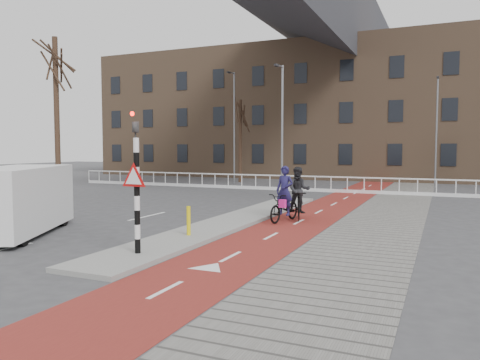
% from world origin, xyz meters
% --- Properties ---
extents(ground, '(120.00, 120.00, 0.00)m').
position_xyz_m(ground, '(0.00, 0.00, 0.00)').
color(ground, '#38383A').
rests_on(ground, ground).
extents(bike_lane, '(2.50, 60.00, 0.01)m').
position_xyz_m(bike_lane, '(1.50, 10.00, 0.01)').
color(bike_lane, maroon).
rests_on(bike_lane, ground).
extents(sidewalk, '(3.00, 60.00, 0.01)m').
position_xyz_m(sidewalk, '(4.30, 10.00, 0.01)').
color(sidewalk, slate).
rests_on(sidewalk, ground).
extents(curb_island, '(1.80, 16.00, 0.12)m').
position_xyz_m(curb_island, '(-0.70, 4.00, 0.06)').
color(curb_island, gray).
rests_on(curb_island, ground).
extents(traffic_signal, '(0.80, 0.80, 3.68)m').
position_xyz_m(traffic_signal, '(-0.60, -2.02, 1.99)').
color(traffic_signal, black).
rests_on(traffic_signal, curb_island).
extents(bollard, '(0.12, 0.12, 0.88)m').
position_xyz_m(bollard, '(-0.63, 0.60, 0.56)').
color(bollard, yellow).
rests_on(bollard, curb_island).
extents(cyclist_near, '(1.05, 2.10, 2.07)m').
position_xyz_m(cyclist_near, '(0.98, 4.91, 0.70)').
color(cyclist_near, black).
rests_on(cyclist_near, bike_lane).
extents(cyclist_far, '(1.07, 1.95, 2.01)m').
position_xyz_m(cyclist_far, '(1.31, 5.63, 0.84)').
color(cyclist_far, black).
rests_on(cyclist_far, bike_lane).
extents(van, '(3.98, 5.35, 2.14)m').
position_xyz_m(van, '(-5.91, -1.04, 1.13)').
color(van, silver).
rests_on(van, ground).
extents(railing, '(28.00, 0.10, 0.99)m').
position_xyz_m(railing, '(-5.00, 17.00, 0.31)').
color(railing, silver).
rests_on(railing, ground).
extents(townhouse_row, '(46.00, 10.00, 15.90)m').
position_xyz_m(townhouse_row, '(-3.00, 32.00, 7.81)').
color(townhouse_row, '#7F6047').
rests_on(townhouse_row, ground).
extents(tree_left, '(0.29, 0.29, 8.66)m').
position_xyz_m(tree_left, '(-12.89, 7.74, 4.33)').
color(tree_left, '#322016').
rests_on(tree_left, ground).
extents(tree_mid, '(0.28, 0.28, 6.50)m').
position_xyz_m(tree_mid, '(-8.51, 22.47, 3.25)').
color(tree_mid, '#322016').
rests_on(tree_mid, ground).
extents(streetlight_near, '(0.12, 0.12, 7.08)m').
position_xyz_m(streetlight_near, '(-1.59, 12.27, 3.54)').
color(streetlight_near, slate).
rests_on(streetlight_near, ground).
extents(streetlight_left, '(0.12, 0.12, 8.41)m').
position_xyz_m(streetlight_left, '(-8.32, 20.92, 4.20)').
color(streetlight_left, slate).
rests_on(streetlight_left, ground).
extents(streetlight_right, '(0.12, 0.12, 7.53)m').
position_xyz_m(streetlight_right, '(5.82, 23.23, 3.76)').
color(streetlight_right, slate).
rests_on(streetlight_right, ground).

